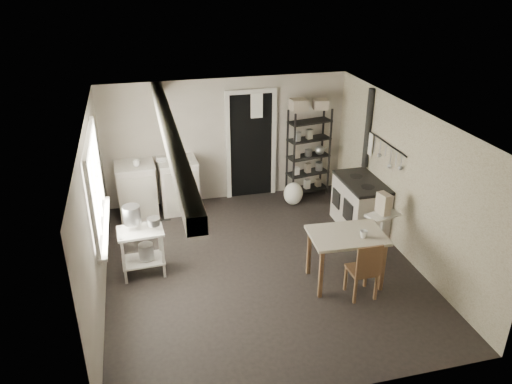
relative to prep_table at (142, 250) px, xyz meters
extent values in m
plane|color=black|center=(1.70, -0.25, -0.40)|extent=(5.00, 5.00, 0.00)
plane|color=silver|center=(1.70, -0.25, 1.90)|extent=(5.00, 5.00, 0.00)
cube|color=#A79D8E|center=(1.70, 2.25, 0.75)|extent=(4.50, 0.02, 2.30)
cube|color=#A79D8E|center=(1.70, -2.75, 0.75)|extent=(4.50, 0.02, 2.30)
cube|color=#A79D8E|center=(-0.55, -0.25, 0.75)|extent=(0.02, 5.00, 2.30)
cube|color=#A79D8E|center=(3.95, -0.25, 0.75)|extent=(0.02, 5.00, 2.30)
cylinder|color=#B4B5B7|center=(-0.09, 0.08, 0.54)|extent=(0.33, 0.33, 0.27)
cylinder|color=#B4B5B7|center=(0.20, -0.02, 0.45)|extent=(0.21, 0.21, 0.10)
cylinder|color=#B4B5B7|center=(0.05, -0.03, -0.02)|extent=(0.21, 0.21, 0.23)
imported|color=white|center=(0.47, 1.90, 0.55)|extent=(0.26, 0.26, 0.06)
imported|color=white|center=(0.04, 1.83, 0.57)|extent=(0.14, 0.14, 0.10)
imported|color=white|center=(2.96, 2.00, 0.96)|extent=(0.10, 0.10, 0.18)
cube|color=#BEB199|center=(2.98, 2.01, 1.61)|extent=(0.31, 0.27, 0.20)
cube|color=#BEB199|center=(3.40, 2.00, 1.59)|extent=(0.30, 0.29, 0.17)
cube|color=#BEB199|center=(3.51, -0.44, 0.61)|extent=(0.17, 0.24, 0.32)
imported|color=white|center=(2.92, -1.03, 0.41)|extent=(0.11, 0.11, 0.10)
ellipsoid|color=white|center=(2.81, 1.63, -0.16)|extent=(0.38, 0.33, 0.44)
cylinder|color=white|center=(3.38, -0.20, -0.33)|extent=(0.17, 0.17, 0.17)
camera|label=1|loc=(0.10, -6.33, 3.81)|focal=35.00mm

